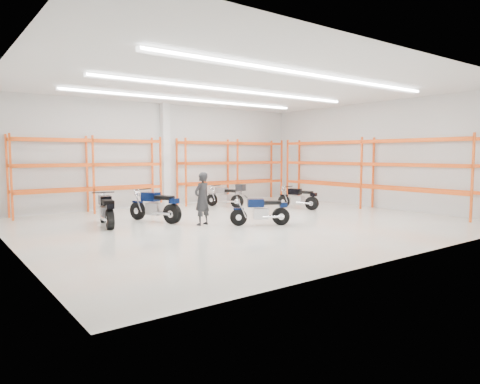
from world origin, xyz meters
TOP-DOWN VIEW (x-y plane):
  - ground at (0.00, 0.00)m, footprint 14.00×14.00m
  - room_shell at (0.00, 0.03)m, footprint 14.02×12.02m
  - motorcycle_main at (0.08, -0.82)m, footprint 1.72×1.11m
  - motorcycle_back_a at (-4.02, 1.97)m, footprint 0.80×2.13m
  - motorcycle_back_b at (-2.34, 1.86)m, footprint 1.03×2.14m
  - motorcycle_back_c at (1.90, 3.76)m, footprint 0.94×1.94m
  - motorcycle_back_d at (3.96, 1.47)m, footprint 0.77×1.86m
  - standing_man at (-1.43, 0.41)m, footprint 0.71×0.57m
  - structural_column at (0.00, 5.82)m, footprint 0.32×0.32m
  - pallet_racking_back_left at (-3.40, 5.48)m, footprint 5.67×0.87m
  - pallet_racking_back_right at (3.40, 5.48)m, footprint 5.67×0.87m
  - pallet_racking_side at (6.48, 0.00)m, footprint 0.87×9.07m

SIDE VIEW (x-z plane):
  - ground at x=0.00m, z-range 0.00..0.00m
  - motorcycle_back_d at x=3.96m, z-range -0.03..0.90m
  - motorcycle_main at x=0.08m, z-range -0.03..0.92m
  - motorcycle_back_c at x=1.90m, z-range -0.02..1.00m
  - motorcycle_back_a at x=-4.02m, z-range -0.03..1.02m
  - motorcycle_back_b at x=-2.34m, z-range -0.03..1.06m
  - standing_man at x=-1.43m, z-range 0.00..1.71m
  - pallet_racking_back_left at x=-3.40m, z-range 0.29..3.29m
  - pallet_racking_back_right at x=3.40m, z-range 0.29..3.29m
  - pallet_racking_side at x=6.48m, z-range 0.31..3.31m
  - structural_column at x=0.00m, z-range 0.00..4.50m
  - room_shell at x=0.00m, z-range 1.03..5.54m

